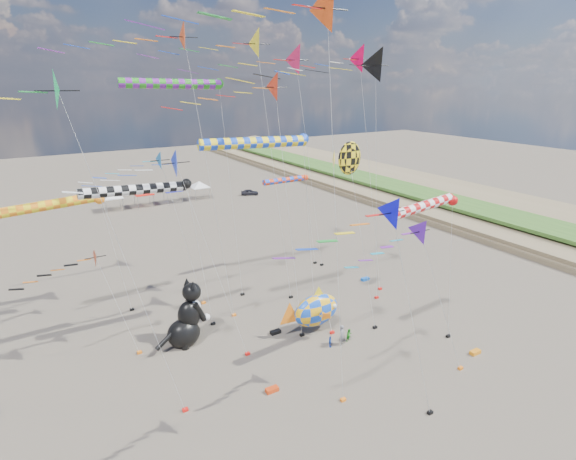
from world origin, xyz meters
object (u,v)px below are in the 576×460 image
(cat_inflatable, at_px, (186,313))
(person_adult, at_px, (342,335))
(child_green, at_px, (349,335))
(fish_inflatable, at_px, (316,310))
(parked_car, at_px, (250,192))
(child_blue, at_px, (330,342))

(cat_inflatable, xyz_separation_m, person_adult, (10.65, -6.69, -1.85))
(child_green, bearing_deg, fish_inflatable, 110.26)
(person_adult, bearing_deg, cat_inflatable, 117.76)
(child_green, xyz_separation_m, parked_car, (15.28, 49.13, 0.00))
(cat_inflatable, relative_size, child_blue, 5.64)
(fish_inflatable, height_order, parked_car, fish_inflatable)
(fish_inflatable, xyz_separation_m, child_green, (1.58, -2.64, -1.50))
(fish_inflatable, distance_m, child_green, 3.42)
(child_green, relative_size, child_blue, 1.12)
(person_adult, bearing_deg, fish_inflatable, 74.03)
(cat_inflatable, xyz_separation_m, child_blue, (9.63, -6.46, -2.26))
(fish_inflatable, xyz_separation_m, child_blue, (-0.32, -2.56, -1.56))
(child_blue, bearing_deg, person_adult, -72.59)
(fish_inflatable, xyz_separation_m, parked_car, (16.86, 46.49, -1.49))
(child_blue, bearing_deg, cat_inflatable, 86.25)
(fish_inflatable, relative_size, child_blue, 5.88)
(fish_inflatable, bearing_deg, cat_inflatable, 158.59)
(child_green, bearing_deg, person_adult, 179.43)
(cat_inflatable, relative_size, child_green, 5.03)
(cat_inflatable, height_order, parked_car, cat_inflatable)
(fish_inflatable, height_order, person_adult, fish_inflatable)
(cat_inflatable, distance_m, child_green, 13.44)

